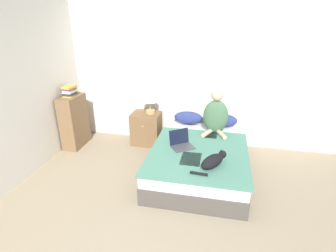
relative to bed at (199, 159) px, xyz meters
name	(u,v)px	position (x,y,z in m)	size (l,w,h in m)	color
wall_back	(191,76)	(-0.30, 1.08, 1.06)	(5.44, 0.05, 2.55)	silver
wall_side	(11,95)	(-2.55, -0.65, 1.06)	(0.05, 4.40, 2.55)	silver
bed	(199,159)	(0.00, 0.00, 0.00)	(1.41, 2.01, 0.44)	#4C4742
pillow_near	(188,118)	(-0.31, 0.87, 0.34)	(0.52, 0.23, 0.23)	navy
pillow_far	(222,120)	(0.31, 0.87, 0.34)	(0.52, 0.23, 0.23)	navy
person_sitting	(216,115)	(0.19, 0.58, 0.54)	(0.41, 0.40, 0.75)	#476B4C
cat_tabby	(213,161)	(0.22, -0.56, 0.31)	(0.45, 0.48, 0.17)	black
laptop_open	(182,143)	(-0.27, -0.07, 0.27)	(0.42, 0.41, 0.24)	#424247
nightstand	(146,128)	(-1.09, 0.79, 0.09)	(0.52, 0.45, 0.60)	brown
table_lamp	(150,98)	(-1.01, 0.82, 0.68)	(0.29, 0.29, 0.41)	tan
bookshelf	(74,121)	(-2.35, 0.43, 0.26)	(0.28, 0.56, 0.96)	brown
book_stack_top	(69,91)	(-2.35, 0.43, 0.83)	(0.20, 0.24, 0.18)	gold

